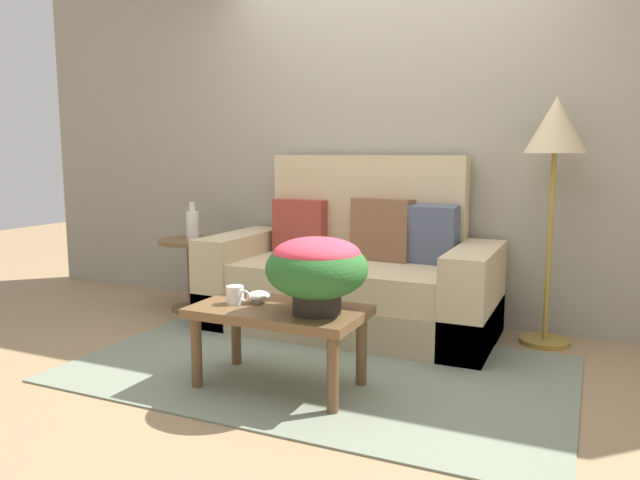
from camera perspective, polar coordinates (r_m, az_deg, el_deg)
ground_plane at (r=3.43m, az=-0.29°, el=-12.17°), size 14.00×14.00×0.00m
wall_back at (r=4.47m, az=7.01°, el=11.96°), size 6.40×0.12×2.98m
area_rug at (r=3.45m, az=-0.14°, el=-11.98°), size 2.68×1.63×0.01m
couch at (r=4.15m, az=3.05°, el=-3.67°), size 1.93×0.89×1.18m
coffee_table at (r=3.11m, az=-3.87°, el=-7.44°), size 0.87×0.49×0.42m
side_table at (r=4.72m, az=-12.04°, el=-1.94°), size 0.48×0.48×0.55m
floor_lamp at (r=3.96m, az=21.22°, el=8.74°), size 0.36×0.36×1.53m
potted_plant at (r=2.92m, az=-0.30°, el=-2.53°), size 0.50×0.50×0.37m
coffee_mug at (r=3.17m, az=-7.94°, el=-5.13°), size 0.13×0.09×0.09m
snack_bowl at (r=3.18m, az=-5.79°, el=-5.26°), size 0.12×0.12×0.06m
table_vase at (r=4.68m, az=-11.87°, el=1.47°), size 0.10×0.10×0.28m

